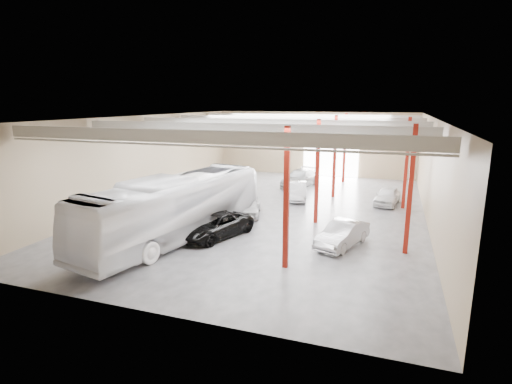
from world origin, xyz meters
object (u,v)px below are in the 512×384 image
Objects in this scene: black_sedan at (215,225)px; car_right_far at (387,196)px; car_row_b at (297,191)px; car_row_a at (248,205)px; car_row_c at (300,178)px; coach_bus at (176,208)px; car_right_near at (342,234)px.

car_right_far is (9.75, 11.74, -0.02)m from black_sedan.
black_sedan is 11.29m from car_row_b.
black_sedan is at bearing -108.46° from car_row_a.
car_row_a is 11.18m from car_row_c.
coach_bus is at bearing -123.44° from car_row_b.
car_right_near is at bearing -58.47° from car_row_c.
car_row_a is 6.24m from car_row_b.
car_right_far is (8.22, -4.56, -0.10)m from car_row_c.
car_row_a is at bearing 107.06° from black_sedan.
coach_bus reaches higher than black_sedan.
black_sedan reaches higher than car_right_far.
car_row_b reaches higher than black_sedan.
coach_bus is at bearing -123.89° from car_right_far.
car_right_far is (2.20, 10.82, -0.01)m from car_right_near.
car_right_near is (7.31, -4.28, -0.01)m from car_row_a.
car_row_b is at bearing 136.06° from car_right_near.
coach_bus is 3.12× the size of car_row_b.
coach_bus reaches higher than car_row_c.
car_row_b reaches higher than car_right_near.
car_right_near is 1.04× the size of car_right_far.
car_right_near is (9.60, 1.97, -1.22)m from coach_bus.
black_sedan is at bearing -115.56° from car_row_b.
car_right_near is (6.02, -15.39, -0.10)m from car_row_c.
black_sedan is at bearing -153.65° from car_right_near.
car_row_a reaches higher than car_right_far.
coach_bus is at bearing -125.94° from car_row_a.
car_right_far is at bearing 18.64° from car_row_a.
car_right_near is at bearing -76.22° from car_row_b.
car_row_b is (2.25, 5.82, 0.01)m from car_row_a.
car_right_near is 11.04m from car_right_far.
coach_bus is at bearing -148.99° from car_right_near.
coach_bus is 6.76m from car_row_a.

